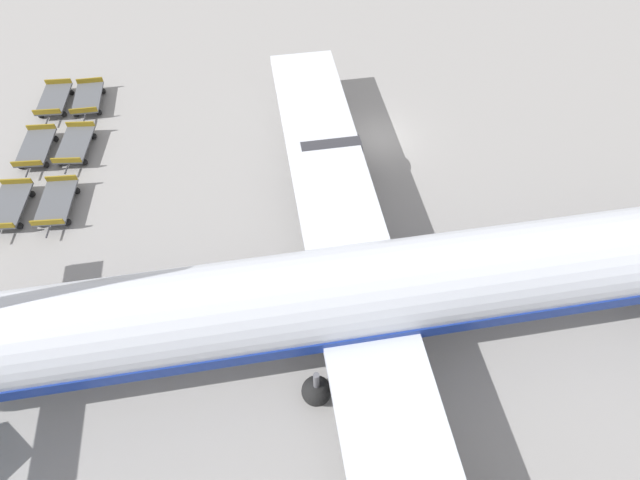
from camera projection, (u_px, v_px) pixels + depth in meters
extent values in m
plane|color=gray|center=(378.00, 138.00, 30.03)|extent=(500.00, 500.00, 0.00)
cylinder|color=silver|center=(401.00, 285.00, 19.92)|extent=(5.90, 38.93, 3.75)
cube|color=silver|center=(362.00, 301.00, 20.44)|extent=(36.06, 5.80, 0.44)
cylinder|color=#333338|center=(331.00, 161.00, 26.92)|extent=(2.73, 3.30, 2.55)
cube|color=navy|center=(399.00, 294.00, 20.44)|extent=(5.76, 35.06, 0.67)
cylinder|color=#56565B|center=(316.00, 383.00, 19.25)|extent=(0.24, 0.24, 1.62)
sphere|color=black|center=(317.00, 391.00, 19.90)|extent=(1.22, 1.22, 1.22)
cylinder|color=#56565B|center=(297.00, 266.00, 22.59)|extent=(0.24, 0.24, 1.62)
sphere|color=black|center=(298.00, 276.00, 23.23)|extent=(1.22, 1.22, 1.22)
cube|color=#515459|center=(54.00, 99.00, 31.46)|extent=(3.36, 2.03, 0.10)
cube|color=olive|center=(47.00, 112.00, 30.35)|extent=(0.29, 1.64, 0.32)
cube|color=olive|center=(58.00, 81.00, 32.23)|extent=(0.29, 1.64, 0.32)
cube|color=#333338|center=(47.00, 120.00, 30.38)|extent=(0.70, 0.15, 0.06)
sphere|color=black|center=(41.00, 115.00, 31.04)|extent=(0.36, 0.36, 0.36)
sphere|color=black|center=(64.00, 114.00, 31.11)|extent=(0.36, 0.36, 0.36)
sphere|color=black|center=(49.00, 94.00, 32.39)|extent=(0.36, 0.36, 0.36)
sphere|color=black|center=(71.00, 92.00, 32.46)|extent=(0.36, 0.36, 0.36)
cube|color=#515459|center=(36.00, 147.00, 28.71)|extent=(3.37, 2.06, 0.10)
cube|color=olive|center=(27.00, 163.00, 27.61)|extent=(0.30, 1.64, 0.32)
cube|color=olive|center=(41.00, 127.00, 29.49)|extent=(0.30, 1.64, 0.32)
cube|color=#333338|center=(27.00, 173.00, 27.63)|extent=(0.70, 0.15, 0.06)
sphere|color=black|center=(21.00, 166.00, 28.30)|extent=(0.36, 0.36, 0.36)
sphere|color=black|center=(46.00, 165.00, 28.37)|extent=(0.36, 0.36, 0.36)
sphere|color=black|center=(31.00, 140.00, 29.65)|extent=(0.36, 0.36, 0.36)
sphere|color=black|center=(55.00, 139.00, 29.72)|extent=(0.36, 0.36, 0.36)
cube|color=#515459|center=(9.00, 205.00, 25.99)|extent=(3.39, 2.12, 0.10)
cube|color=olive|center=(16.00, 181.00, 26.77)|extent=(0.34, 1.63, 0.32)
sphere|color=black|center=(19.00, 226.00, 25.64)|extent=(0.36, 0.36, 0.36)
sphere|color=black|center=(6.00, 195.00, 26.94)|extent=(0.36, 0.36, 0.36)
sphere|color=black|center=(32.00, 194.00, 26.99)|extent=(0.36, 0.36, 0.36)
cube|color=#515459|center=(88.00, 98.00, 31.53)|extent=(3.28, 1.84, 0.10)
cube|color=olive|center=(83.00, 110.00, 30.43)|extent=(0.19, 1.64, 0.32)
cube|color=olive|center=(90.00, 80.00, 32.30)|extent=(0.19, 1.64, 0.32)
cube|color=#333338|center=(84.00, 119.00, 30.46)|extent=(0.70, 0.11, 0.06)
sphere|color=black|center=(76.00, 115.00, 31.09)|extent=(0.36, 0.36, 0.36)
sphere|color=black|center=(99.00, 112.00, 31.22)|extent=(0.36, 0.36, 0.36)
sphere|color=black|center=(81.00, 93.00, 32.43)|extent=(0.36, 0.36, 0.36)
sphere|color=black|center=(103.00, 91.00, 32.56)|extent=(0.36, 0.36, 0.36)
cube|color=#515459|center=(75.00, 144.00, 28.87)|extent=(3.42, 2.18, 0.10)
cube|color=olive|center=(66.00, 160.00, 27.76)|extent=(0.37, 1.63, 0.32)
cube|color=olive|center=(80.00, 124.00, 29.64)|extent=(0.37, 1.63, 0.32)
cube|color=#333338|center=(67.00, 169.00, 27.78)|extent=(0.70, 0.18, 0.06)
sphere|color=black|center=(60.00, 163.00, 28.47)|extent=(0.36, 0.36, 0.36)
sphere|color=black|center=(85.00, 162.00, 28.50)|extent=(0.36, 0.36, 0.36)
sphere|color=black|center=(70.00, 137.00, 29.82)|extent=(0.36, 0.36, 0.36)
sphere|color=black|center=(94.00, 136.00, 29.85)|extent=(0.36, 0.36, 0.36)
cube|color=#515459|center=(56.00, 202.00, 26.13)|extent=(3.37, 2.05, 0.10)
cube|color=olive|center=(47.00, 222.00, 25.03)|extent=(0.30, 1.64, 0.32)
cube|color=olive|center=(61.00, 178.00, 26.91)|extent=(0.30, 1.64, 0.32)
cube|color=#333338|center=(48.00, 232.00, 25.05)|extent=(0.70, 0.15, 0.06)
sphere|color=black|center=(40.00, 224.00, 25.72)|extent=(0.36, 0.36, 0.36)
sphere|color=black|center=(68.00, 222.00, 25.79)|extent=(0.36, 0.36, 0.36)
sphere|color=black|center=(51.00, 192.00, 27.07)|extent=(0.36, 0.36, 0.36)
sphere|color=black|center=(77.00, 191.00, 27.14)|extent=(0.36, 0.36, 0.36)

